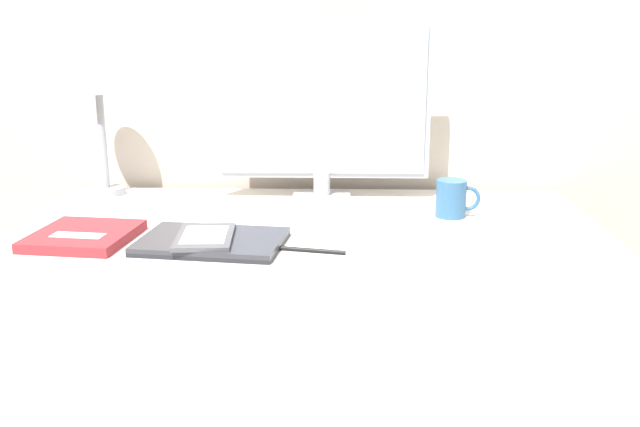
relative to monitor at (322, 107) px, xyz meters
name	(u,v)px	position (x,y,z in m)	size (l,w,h in m)	color
wall_back	(315,14)	(-0.02, 0.17, 0.23)	(3.60, 0.05, 2.40)	beige
desk	(310,369)	(-0.02, -0.27, -0.61)	(1.35, 0.78, 0.72)	silver
monitor	(322,107)	(0.00, 0.00, 0.00)	(0.56, 0.11, 0.46)	#B7B7BC
keyboard	(423,232)	(0.23, -0.33, -0.24)	(0.30, 0.11, 0.01)	silver
laptop	(212,242)	(-0.22, -0.42, -0.24)	(0.32, 0.24, 0.02)	#232328
ereader	(205,237)	(-0.24, -0.43, -0.22)	(0.13, 0.19, 0.01)	#4C4C51
desk_lamp	(100,103)	(-0.59, 0.03, 0.00)	(0.12, 0.12, 0.34)	#999EA8
notebook	(84,236)	(-0.51, -0.39, -0.23)	(0.23, 0.24, 0.02)	maroon
coffee_mug	(452,198)	(0.32, -0.17, -0.20)	(0.11, 0.07, 0.09)	#336089
pen	(312,250)	(-0.01, -0.46, -0.24)	(0.14, 0.04, 0.01)	black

